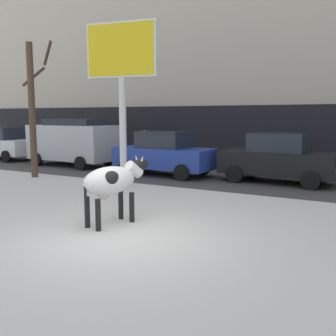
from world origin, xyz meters
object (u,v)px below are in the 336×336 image
object	(u,v)px
billboard	(122,60)
car_black_sedan	(278,158)
cow_holstein	(112,181)
pedestrian_near_billboard	(280,153)
pedestrian_far_left	(153,147)
car_white_sedan	(4,144)
car_blue_sedan	(164,154)
pedestrian_by_cars	(144,146)
bare_tree_left_lot	(33,106)
car_silver_van	(73,141)

from	to	relation	value
billboard	car_black_sedan	xyz separation A→B (m)	(4.44, 3.63, -3.41)
cow_holstein	pedestrian_near_billboard	size ratio (longest dim) A/B	1.12
cow_holstein	pedestrian_far_left	distance (m)	11.50
car_black_sedan	pedestrian_far_left	world-z (taller)	car_black_sedan
billboard	car_white_sedan	bearing A→B (deg)	160.73
car_blue_sedan	pedestrian_by_cars	xyz separation A→B (m)	(-3.03, 3.17, -0.03)
pedestrian_near_billboard	bare_tree_left_lot	size ratio (longest dim) A/B	0.32
car_black_sedan	bare_tree_left_lot	distance (m)	9.80
car_silver_van	pedestrian_by_cars	world-z (taller)	car_silver_van
car_silver_van	billboard	bearing A→B (deg)	-32.52
pedestrian_near_billboard	bare_tree_left_lot	world-z (taller)	bare_tree_left_lot
car_silver_van	bare_tree_left_lot	bearing A→B (deg)	-71.27
car_blue_sedan	pedestrian_far_left	distance (m)	4.02
car_blue_sedan	car_black_sedan	bearing A→B (deg)	5.93
car_black_sedan	cow_holstein	bearing A→B (deg)	-104.09
billboard	pedestrian_near_billboard	distance (m)	8.16
billboard	car_silver_van	distance (m)	7.42
cow_holstein	car_black_sedan	xyz separation A→B (m)	(1.90, 7.58, -0.09)
cow_holstein	billboard	size ratio (longest dim) A/B	0.35
cow_holstein	bare_tree_left_lot	world-z (taller)	bare_tree_left_lot
billboard	car_blue_sedan	bearing A→B (deg)	93.04
car_white_sedan	car_blue_sedan	xyz separation A→B (m)	(10.92, -0.73, 0.00)
car_black_sedan	pedestrian_near_billboard	distance (m)	2.76
car_silver_van	pedestrian_far_left	size ratio (longest dim) A/B	2.71
car_white_sedan	car_blue_sedan	distance (m)	10.95
pedestrian_near_billboard	car_black_sedan	bearing A→B (deg)	-77.74
pedestrian_near_billboard	billboard	bearing A→B (deg)	-121.37
cow_holstein	pedestrian_by_cars	world-z (taller)	pedestrian_by_cars
cow_holstein	pedestrian_near_billboard	distance (m)	10.36
billboard	car_black_sedan	world-z (taller)	billboard
pedestrian_by_cars	billboard	bearing A→B (deg)	-63.18
cow_holstein	car_blue_sedan	bearing A→B (deg)	110.86
billboard	pedestrian_by_cars	size ratio (longest dim) A/B	3.21
cow_holstein	pedestrian_by_cars	bearing A→B (deg)	119.17
pedestrian_near_billboard	pedestrian_far_left	size ratio (longest dim) A/B	1.00
cow_holstein	bare_tree_left_lot	distance (m)	8.39
pedestrian_near_billboard	pedestrian_far_left	distance (m)	6.49
car_black_sedan	pedestrian_far_left	xyz separation A→B (m)	(-7.08, 2.69, -0.03)
bare_tree_left_lot	pedestrian_far_left	bearing A→B (deg)	72.91
pedestrian_by_cars	pedestrian_far_left	bearing A→B (deg)	0.00
pedestrian_near_billboard	pedestrian_by_cars	bearing A→B (deg)	180.00
car_white_sedan	pedestrian_near_billboard	world-z (taller)	car_white_sedan
car_blue_sedan	pedestrian_by_cars	size ratio (longest dim) A/B	2.48
pedestrian_near_billboard	bare_tree_left_lot	bearing A→B (deg)	-143.78
car_silver_van	car_black_sedan	distance (m)	10.14
cow_holstein	billboard	xyz separation A→B (m)	(-2.54, 3.95, 3.31)
pedestrian_far_left	car_silver_van	bearing A→B (deg)	-138.57
car_black_sedan	car_white_sedan	bearing A→B (deg)	179.09
billboard	car_silver_van	size ratio (longest dim) A/B	1.19
billboard	car_blue_sedan	size ratio (longest dim) A/B	1.30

